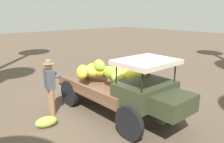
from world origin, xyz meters
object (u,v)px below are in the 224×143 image
wooden_crate (71,90)px  truck (122,85)px  farmer (50,84)px  loose_banana_bunch (46,122)px

wooden_crate → truck: bearing=8.4°
truck → wooden_crate: bearing=-171.9°
truck → farmer: 2.17m
farmer → loose_banana_bunch: bearing=-115.6°
truck → loose_banana_bunch: 2.37m
farmer → truck: bearing=-32.5°
farmer → loose_banana_bunch: 1.20m
truck → loose_banana_bunch: bearing=-110.4°
loose_banana_bunch → farmer: bearing=144.0°
truck → wooden_crate: size_ratio=9.43×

